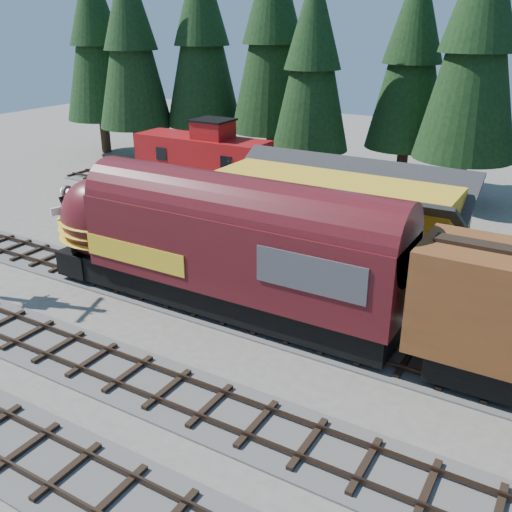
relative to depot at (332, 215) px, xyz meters
The scene contains 7 objects.
ground 10.91m from the depot, 89.99° to the right, with size 120.00×120.00×0.00m, color #6B665B.
track_spur 12.83m from the depot, 143.13° to the left, with size 32.00×3.20×0.33m.
depot is the anchor object (origin of this frame).
locomotive 7.25m from the depot, 116.29° to the right, with size 17.44×3.47×4.74m.
caboose 15.22m from the depot, 150.48° to the left, with size 10.02×2.91×5.21m.
pickup_truck_a 12.51m from the depot, 165.35° to the right, with size 2.62×5.69×1.58m, color black.
pickup_truck_b 12.55m from the depot, behind, with size 2.52×6.20×1.80m, color #A2A4A9.
Camera 1 is at (10.42, -14.60, 11.99)m, focal length 40.00 mm.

